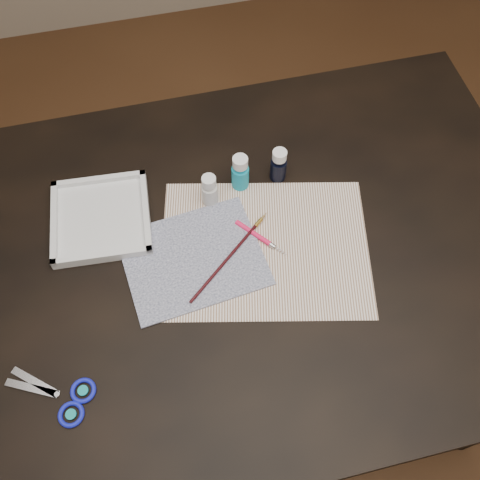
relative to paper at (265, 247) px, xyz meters
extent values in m
cube|color=#422614|center=(-0.05, 0.00, -0.76)|extent=(3.50, 3.50, 0.02)
cube|color=black|center=(-0.05, 0.00, -0.38)|extent=(1.30, 0.90, 0.75)
cube|color=white|center=(0.00, 0.00, 0.00)|extent=(0.48, 0.41, 0.00)
cube|color=#151C3A|center=(-0.15, 0.01, 0.00)|extent=(0.29, 0.25, 0.00)
cylinder|color=silver|center=(-0.09, 0.14, 0.04)|extent=(0.04, 0.04, 0.08)
cylinder|color=#1298B5|center=(-0.01, 0.16, 0.04)|extent=(0.04, 0.04, 0.09)
cylinder|color=black|center=(0.07, 0.17, 0.04)|extent=(0.04, 0.04, 0.09)
cube|color=silver|center=(-0.32, 0.14, 0.01)|extent=(0.22, 0.22, 0.02)
camera|label=1|loc=(-0.17, -0.50, 0.96)|focal=40.00mm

